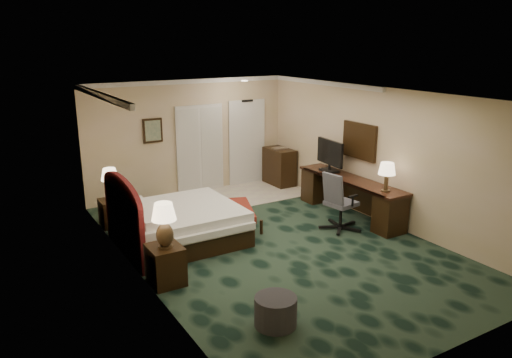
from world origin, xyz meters
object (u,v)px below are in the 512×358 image
bed_bench (240,217)px  lamp_near (164,225)px  lamp_far (110,184)px  minibar (279,167)px  nightstand_far (112,213)px  bed (181,224)px  nightstand_near (166,265)px  ottoman (276,311)px  desk (350,197)px  tv (330,156)px  desk_chair (341,201)px

bed_bench → lamp_near: bearing=-123.8°
lamp_near → lamp_far: (-0.01, 2.92, -0.10)m
minibar → nightstand_far: bearing=-170.7°
lamp_far → minibar: lamp_far is taller
lamp_near → bed: bearing=59.7°
lamp_near → lamp_far: 2.93m
bed → nightstand_near: size_ratio=3.36×
lamp_far → nightstand_near: bearing=-89.9°
ottoman → nightstand_far: bearing=100.0°
bed → desk: (3.57, -0.54, 0.08)m
bed_bench → minibar: size_ratio=1.34×
nightstand_far → desk: desk is taller
bed_bench → desk: size_ratio=0.45×
bed → desk: size_ratio=0.73×
lamp_far → tv: tv is taller
nightstand_far → tv: tv is taller
nightstand_far → lamp_near: bearing=-89.4°
tv → bed: bearing=-172.3°
nightstand_near → desk: 4.51m
lamp_near → desk_chair: size_ratio=0.59×
lamp_far → desk: size_ratio=0.23×
nightstand_near → ottoman: nightstand_near is taller
nightstand_near → bed_bench: 2.57m
bed_bench → desk: bearing=6.7°
bed_bench → minibar: minibar is taller
bed → ottoman: bed is taller
desk_chair → minibar: size_ratio=1.26×
lamp_far → lamp_near: bearing=-89.9°
lamp_near → tv: bearing=20.0°
lamp_far → minibar: (4.45, 0.71, -0.39)m
desk_chair → minibar: 3.30m
desk → bed_bench: bearing=165.8°
lamp_far → minibar: 4.52m
nightstand_near → desk: size_ratio=0.22×
nightstand_far → desk: (4.45, -1.98, 0.13)m
lamp_far → desk: bearing=-24.4°
lamp_near → minibar: (4.44, 3.63, -0.49)m
bed → nightstand_near: bearing=-120.9°
tv → minibar: 2.15m
ottoman → desk: 4.53m
nightstand_far → ottoman: bearing=-80.0°
bed_bench → desk_chair: size_ratio=1.07×
desk → nightstand_near: bearing=-168.7°
tv → minibar: tv is taller
nightstand_far → ottoman: (0.82, -4.69, -0.07)m
nightstand_near → ottoman: size_ratio=1.09×
nightstand_near → lamp_near: lamp_near is taller
lamp_far → minibar: bearing=9.0°
lamp_near → lamp_far: lamp_near is taller
desk → tv: bearing=92.2°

